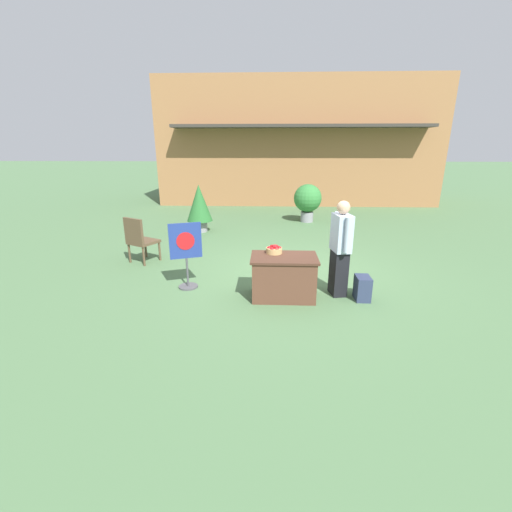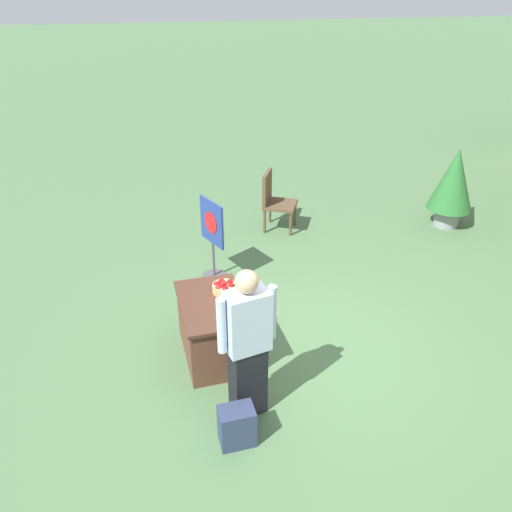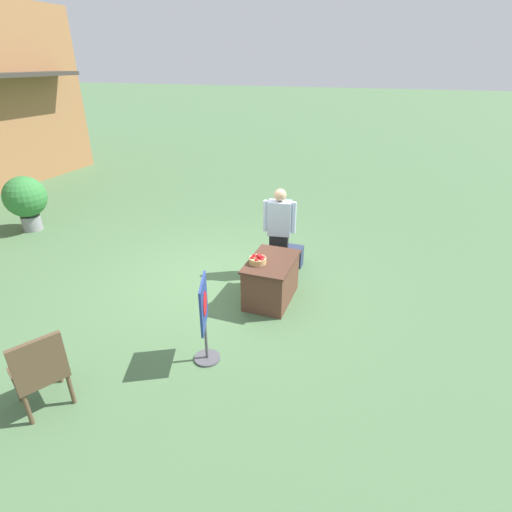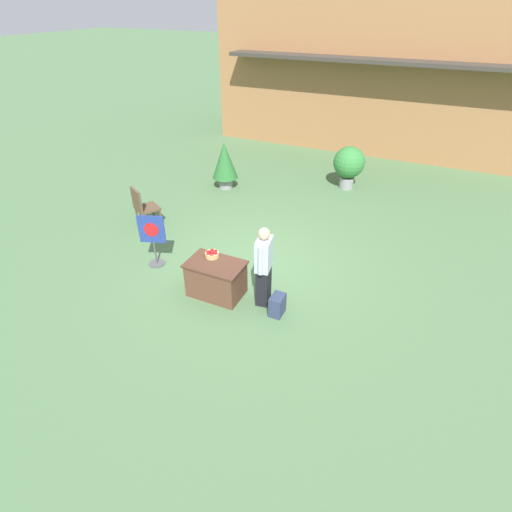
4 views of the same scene
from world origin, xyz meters
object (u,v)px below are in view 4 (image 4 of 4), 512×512
Objects in this scene: poster_board at (153,239)px; display_table at (216,279)px; apple_basket at (212,254)px; potted_plant_far_left at (349,164)px; backpack at (277,305)px; person_visitor at (264,266)px; potted_plant_near_left at (225,162)px; patio_chair at (143,205)px.

display_table is at bearing 58.54° from poster_board.
apple_basket is 0.21× the size of potted_plant_far_left.
potted_plant_far_left is (-0.30, 6.50, 0.58)m from backpack.
backpack is at bearing 141.65° from person_visitor.
potted_plant_near_left is (-3.79, 4.89, 0.62)m from backpack.
poster_board reaches higher than backpack.
potted_plant_far_left is at bearing 24.82° from potted_plant_near_left.
apple_basket is 6.39m from potted_plant_far_left.
potted_plant_near_left is (-3.40, 4.68, -0.02)m from person_visitor.
display_table is 5.43m from potted_plant_near_left.
patio_chair is (-1.40, 1.40, -0.09)m from poster_board.
backpack is 0.40× the size of patio_chair.
poster_board is at bearing -106.03° from patio_chair.
person_visitor reaches higher than display_table.
apple_basket is 1.62m from poster_board.
person_visitor is at bearing -82.11° from patio_chair.
potted_plant_near_left is (0.75, 3.09, 0.26)m from patio_chair.
person_visitor reaches higher than patio_chair.
poster_board is at bearing 172.59° from backpack.
patio_chair is 0.72× the size of potted_plant_near_left.
display_table is at bearing -99.28° from potted_plant_far_left.
patio_chair is (-4.54, 1.80, 0.37)m from backpack.
poster_board reaches higher than apple_basket.
potted_plant_far_left is (1.22, 6.27, -0.03)m from apple_basket.
potted_plant_near_left is at bearing 116.67° from display_table.
apple_basket is at bearing -64.12° from potted_plant_near_left.
poster_board is 0.94× the size of potted_plant_far_left.
display_table is 1.84m from poster_board.
person_visitor reaches higher than poster_board.
apple_basket is at bearing -10.31° from person_visitor.
poster_board is at bearing -81.71° from potted_plant_near_left.
apple_basket is 0.23× the size of poster_board.
person_visitor is at bearing -53.96° from potted_plant_near_left.
apple_basket is at bearing -88.74° from patio_chair.
backpack is 6.22m from potted_plant_near_left.
backpack is 0.29× the size of potted_plant_near_left.
person_visitor is at bearing 9.40° from display_table.
potted_plant_near_left is at bearing 168.16° from poster_board.
potted_plant_near_left is at bearing 127.76° from backpack.
potted_plant_far_left is (0.08, 6.29, -0.07)m from person_visitor.
potted_plant_far_left reaches higher than display_table.
patio_chair is at bearing 158.31° from backpack.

